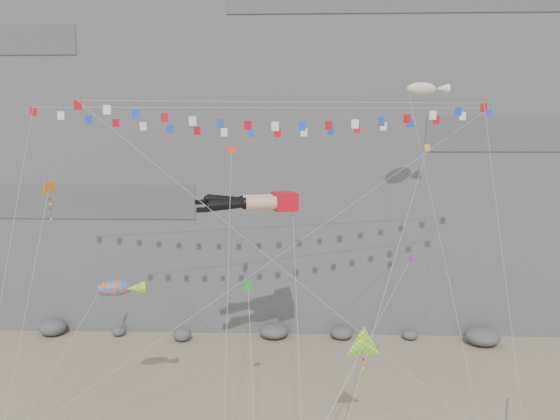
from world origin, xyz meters
name	(u,v)px	position (x,y,z in m)	size (l,w,h in m)	color
cliff	(280,71)	(0.00, 32.00, 25.00)	(80.00, 28.00, 50.00)	slate
talus_boulders	(274,331)	(0.00, 17.00, 0.60)	(60.00, 3.00, 1.20)	#5A5A5F
legs_kite	(257,202)	(-0.58, 5.97, 13.48)	(7.31, 16.17, 20.14)	red
flag_banner_upper	(264,108)	(-0.23, 7.35, 19.65)	(30.41, 11.64, 26.86)	red
flag_banner_lower	(289,102)	(1.52, 4.16, 19.82)	(25.40, 8.17, 24.51)	red
harlequin_kite	(49,189)	(-13.32, 3.51, 14.57)	(1.57, 7.99, 16.25)	red
fish_windsock	(115,288)	(-9.05, 2.32, 8.60)	(6.65, 6.97, 11.44)	#E54C0B
delta_kite	(363,346)	(5.63, -1.50, 6.63)	(6.09, 6.59, 10.33)	yellow
blimp_windsock	(422,90)	(10.93, 10.68, 21.09)	(3.70, 14.56, 25.04)	beige
small_kite_a	(231,154)	(-2.29, 6.15, 16.62)	(1.59, 13.38, 21.14)	#F04F14
small_kite_b	(409,262)	(9.03, 3.94, 10.00)	(8.39, 10.05, 15.84)	purple
small_kite_c	(248,288)	(-0.81, 1.29, 9.01)	(1.98, 10.11, 13.15)	green
small_kite_d	(425,157)	(10.28, 6.19, 16.46)	(8.37, 14.88, 23.53)	yellow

